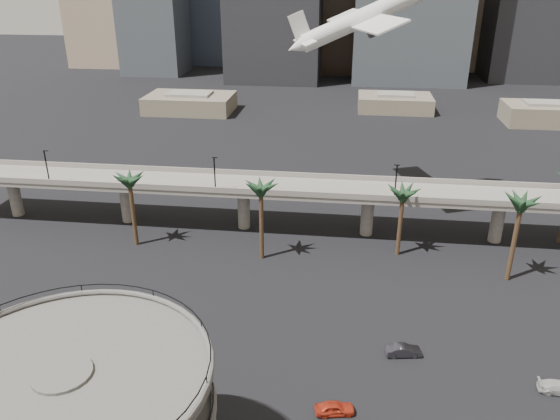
# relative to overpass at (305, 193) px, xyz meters

# --- Properties ---
(overpass) EXTENTS (130.00, 9.30, 14.70)m
(overpass) POSITION_rel_overpass_xyz_m (0.00, 0.00, 0.00)
(overpass) COLOR slate
(overpass) RESTS_ON ground
(palm_trees) EXTENTS (76.40, 18.40, 14.00)m
(palm_trees) POSITION_rel_overpass_xyz_m (11.58, -7.82, 3.96)
(palm_trees) COLOR #4C3520
(palm_trees) RESTS_ON ground
(low_buildings) EXTENTS (135.00, 27.50, 6.80)m
(low_buildings) POSITION_rel_overpass_xyz_m (6.89, 87.30, -4.48)
(low_buildings) COLOR #69614D
(low_buildings) RESTS_ON ground
(airborne_jet) EXTENTS (28.69, 26.70, 13.80)m
(airborne_jet) POSITION_rel_overpass_xyz_m (9.16, 13.11, 28.23)
(airborne_jet) COLOR silver
(airborne_jet) RESTS_ON ground
(car_a) EXTENTS (4.45, 2.48, 1.43)m
(car_a) POSITION_rel_overpass_xyz_m (6.94, -43.74, -6.62)
(car_a) COLOR red
(car_a) RESTS_ON ground
(car_b) EXTENTS (4.55, 2.22, 1.43)m
(car_b) POSITION_rel_overpass_xyz_m (14.90, -33.15, -6.62)
(car_b) COLOR black
(car_b) RESTS_ON ground
(car_c) EXTENTS (4.67, 2.04, 1.34)m
(car_c) POSITION_rel_overpass_xyz_m (31.59, -37.43, -6.67)
(car_c) COLOR beige
(car_c) RESTS_ON ground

